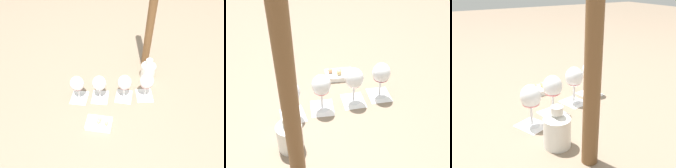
# 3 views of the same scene
# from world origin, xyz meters

# --- Properties ---
(ground_plane) EXTENTS (8.00, 8.00, 0.00)m
(ground_plane) POSITION_xyz_m (0.00, 0.00, 0.00)
(ground_plane) COLOR #7F6B56
(tasting_card_0) EXTENTS (0.13, 0.14, 0.00)m
(tasting_card_0) POSITION_xyz_m (-0.19, -0.08, 0.00)
(tasting_card_0) COLOR white
(tasting_card_0) RESTS_ON ground_plane
(tasting_card_1) EXTENTS (0.11, 0.13, 0.00)m
(tasting_card_1) POSITION_xyz_m (-0.07, -0.03, 0.00)
(tasting_card_1) COLOR white
(tasting_card_1) RESTS_ON ground_plane
(tasting_card_2) EXTENTS (0.12, 0.13, 0.00)m
(tasting_card_2) POSITION_xyz_m (0.07, 0.03, 0.00)
(tasting_card_2) COLOR white
(tasting_card_2) RESTS_ON ground_plane
(tasting_card_3) EXTENTS (0.12, 0.13, 0.00)m
(tasting_card_3) POSITION_xyz_m (0.18, 0.07, 0.00)
(tasting_card_3) COLOR white
(tasting_card_3) RESTS_ON ground_plane
(wine_glass_0) EXTENTS (0.08, 0.08, 0.17)m
(wine_glass_0) POSITION_xyz_m (-0.19, -0.08, 0.12)
(wine_glass_0) COLOR white
(wine_glass_0) RESTS_ON tasting_card_0
(wine_glass_1) EXTENTS (0.08, 0.08, 0.17)m
(wine_glass_1) POSITION_xyz_m (-0.07, -0.03, 0.12)
(wine_glass_1) COLOR white
(wine_glass_1) RESTS_ON tasting_card_1
(wine_glass_2) EXTENTS (0.08, 0.08, 0.17)m
(wine_glass_2) POSITION_xyz_m (0.07, 0.03, 0.12)
(wine_glass_2) COLOR white
(wine_glass_2) RESTS_ON tasting_card_2
(wine_glass_3) EXTENTS (0.08, 0.08, 0.17)m
(wine_glass_3) POSITION_xyz_m (0.18, 0.07, 0.12)
(wine_glass_3) COLOR white
(wine_glass_3) RESTS_ON tasting_card_3
(ceramic_vase) EXTENTS (0.09, 0.09, 0.15)m
(ceramic_vase) POSITION_xyz_m (-0.17, -0.24, 0.06)
(ceramic_vase) COLOR white
(ceramic_vase) RESTS_ON ground_plane
(snack_dish) EXTENTS (0.15, 0.11, 0.05)m
(snack_dish) POSITION_xyz_m (-0.00, 0.21, 0.02)
(snack_dish) COLOR white
(snack_dish) RESTS_ON ground_plane
(umbrella_pole) EXTENTS (0.05, 0.05, 0.97)m
(umbrella_pole) POSITION_xyz_m (-0.12, -0.37, 0.48)
(umbrella_pole) COLOR brown
(umbrella_pole) RESTS_ON ground_plane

